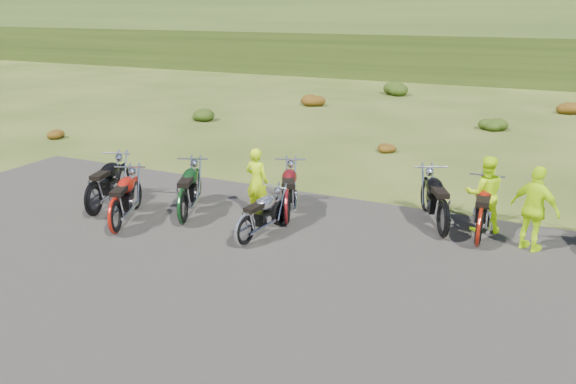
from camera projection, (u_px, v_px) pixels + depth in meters
The scene contains 21 objects.
ground at pixel (275, 259), 11.01m from camera, with size 300.00×300.00×0.00m, color #314015.
gravel_pad at pixel (221, 306), 9.29m from camera, with size 20.00×12.00×0.04m, color black.
hill_slope at pixel (505, 57), 53.99m from camera, with size 300.00×46.00×3.00m, color #2A3D14, non-canonical shape.
hill_plateau at pixel (534, 32), 105.57m from camera, with size 300.00×90.00×9.17m, color #2A3D14.
shrub_0 at pixel (58, 133), 20.92m from camera, with size 0.77×0.77×0.45m, color #62290C.
shrub_1 at pixel (202, 113), 24.29m from camera, with size 1.03×1.03×0.61m, color #1D390E.
shrub_2 at pixel (311, 98), 27.65m from camera, with size 1.30×1.30×0.77m, color #62290C.
shrub_3 at pixel (397, 87), 31.02m from camera, with size 1.56×1.56×0.92m, color #1D390E.
shrub_4 at pixel (384, 145), 19.01m from camera, with size 0.77×0.77×0.45m, color #62290C.
shrub_5 at pixel (492, 122), 22.38m from camera, with size 1.03×1.03×0.61m, color #1D390E.
shrub_6 at pixel (571, 105), 25.74m from camera, with size 1.30×1.30×0.77m, color #62290C.
motorcycle_0 at pixel (96, 217), 13.22m from camera, with size 2.34×0.78×1.23m, color black, non-canonical shape.
motorcycle_1 at pixel (117, 234), 12.20m from camera, with size 2.26×0.75×1.18m, color #9D150B, non-canonical shape.
motorcycle_2 at pixel (184, 225), 12.73m from camera, with size 2.33×0.78×1.22m, color black, non-canonical shape.
motorcycle_3 at pixel (245, 247), 11.56m from camera, with size 1.96×0.65×1.03m, color #B3B2B8, non-canonical shape.
motorcycle_4 at pixel (287, 225), 12.71m from camera, with size 2.31×0.77×1.21m, color #570E11, non-canonical shape.
motorcycle_5 at pixel (441, 238), 11.99m from camera, with size 2.35×0.78×1.23m, color black, non-canonical shape.
motorcycle_6 at pixel (477, 247), 11.55m from camera, with size 2.30×0.77×1.20m, color maroon, non-canonical shape.
person_middle at pixel (257, 182), 13.10m from camera, with size 0.58×0.38×1.60m, color #B1DF0B.
person_right_a at pixel (484, 195), 12.10m from camera, with size 0.82×0.64×1.68m, color #B1DF0B.
person_right_b at pixel (535, 211), 11.09m from camera, with size 1.03×0.43×1.75m, color #B1DF0B.
Camera 1 is at (4.49, -8.98, 4.72)m, focal length 35.00 mm.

